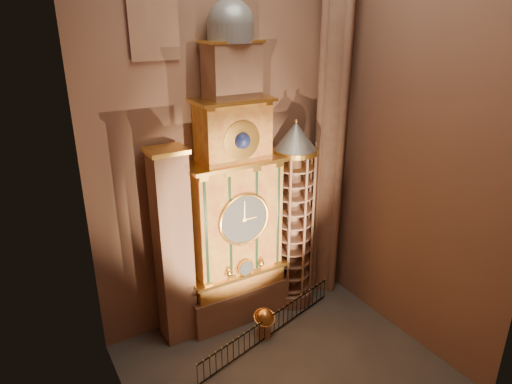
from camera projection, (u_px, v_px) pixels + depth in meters
floor at (286, 370)px, 21.72m from camera, size 14.00×14.00×0.00m
wall_back at (223, 118)px, 22.48m from camera, size 22.00×0.00×22.00m
wall_left at (110, 178)px, 14.37m from camera, size 0.00×22.00×22.00m
wall_right at (418, 126)px, 20.98m from camera, size 0.00×22.00×22.00m
astronomical_clock at (235, 206)px, 23.24m from camera, size 5.60×2.41×16.70m
portrait_tower at (173, 248)px, 22.21m from camera, size 1.80×1.60×10.20m
stair_turret at (293, 218)px, 25.20m from camera, size 2.50×2.50×10.80m
gothic_pier at (333, 109)px, 24.56m from camera, size 2.04×2.04×22.00m
celestial_globe at (264, 321)px, 23.60m from camera, size 1.25×1.19×1.66m
iron_railing at (270, 326)px, 23.69m from camera, size 9.28×2.61×1.20m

